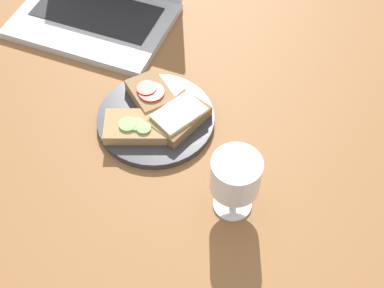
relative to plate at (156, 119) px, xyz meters
The scene contains 6 objects.
wooden_table 4.22cm from the plate, 67.91° to the right, with size 140.00×140.00×3.00cm, color brown.
plate is the anchor object (origin of this frame).
sandwich_with_cucumber 4.96cm from the plate, 114.69° to the right, with size 13.07×10.52×2.55cm.
sandwich_with_cheese 5.03cm from the plate, ahead, with size 10.00×12.24×2.92cm.
sandwich_with_tomato 5.01cm from the plate, 125.26° to the left, with size 11.10×10.76×3.16cm.
wine_glass 23.59cm from the plate, 31.64° to the right, with size 7.96×7.96×12.31cm.
Camera 1 is at (27.71, -52.54, 80.76)cm, focal length 50.00 mm.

